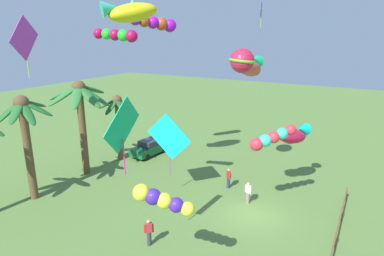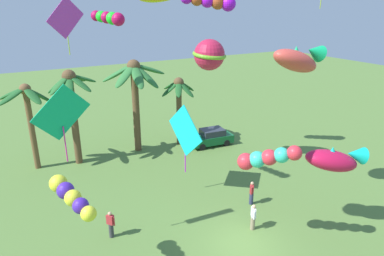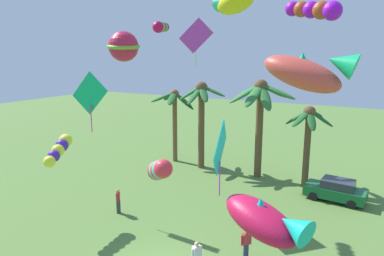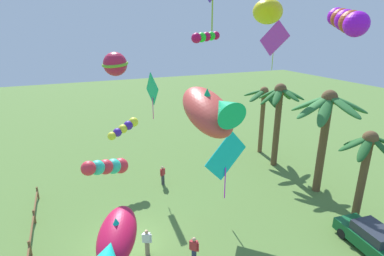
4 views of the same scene
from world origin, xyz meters
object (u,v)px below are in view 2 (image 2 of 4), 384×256
object	(u,v)px
spectator_0	(252,193)
kite_ball_8	(209,55)
palm_tree_0	(71,96)
spectator_1	(111,224)
spectator_2	(253,217)
kite_fish_1	(298,59)
palm_tree_3	(28,105)
kite_diamond_5	(61,114)
kite_tube_3	(210,1)
kite_diamond_7	(66,18)
kite_diamond_6	(185,132)
palm_tree_2	(134,82)
parked_car_0	(211,137)
kite_tube_0	(108,18)
palm_tree_1	(179,96)
kite_tube_4	(266,158)
kite_fish_11	(335,159)
kite_tube_2	(71,196)

from	to	relation	value
spectator_0	kite_ball_8	xyz separation A→B (m)	(-4.91, -2.58, 9.28)
palm_tree_0	spectator_1	distance (m)	11.57
palm_tree_0	spectator_2	world-z (taller)	palm_tree_0
spectator_2	kite_fish_1	size ratio (longest dim) A/B	0.42
palm_tree_3	kite_diamond_5	xyz separation A→B (m)	(0.86, -11.22, 2.32)
kite_tube_3	kite_diamond_7	xyz separation A→B (m)	(-9.41, 3.23, -1.12)
kite_diamond_6	palm_tree_2	bearing A→B (deg)	92.30
palm_tree_3	parked_car_0	distance (m)	15.20
kite_tube_0	spectator_0	bearing A→B (deg)	-28.20
kite_diamond_5	palm_tree_0	bearing A→B (deg)	78.32
spectator_0	kite_tube_0	world-z (taller)	kite_tube_0
parked_car_0	kite_fish_1	world-z (taller)	kite_fish_1
palm_tree_1	kite_fish_1	bearing A→B (deg)	-81.07
palm_tree_3	kite_tube_4	bearing A→B (deg)	-60.42
palm_tree_1	kite_fish_1	xyz separation A→B (m)	(1.84, -11.73, 4.58)
palm_tree_3	kite_tube_0	distance (m)	11.23
kite_fish_1	kite_diamond_5	xyz separation A→B (m)	(-12.95, 1.38, -1.70)
palm_tree_2	spectator_0	xyz separation A→B (m)	(3.29, -11.70, -5.26)
palm_tree_2	parked_car_0	size ratio (longest dim) A/B	1.95
spectator_1	kite_diamond_7	distance (m)	13.99
spectator_2	kite_diamond_6	xyz separation A→B (m)	(-1.39, 5.55, 3.56)
kite_tube_4	kite_ball_8	size ratio (longest dim) A/B	1.22
palm_tree_1	kite_ball_8	bearing A→B (deg)	-111.46
kite_tube_3	kite_fish_11	distance (m)	13.84
kite_tube_2	kite_ball_8	bearing A→B (deg)	-11.47
palm_tree_1	kite_tube_3	distance (m)	8.79
palm_tree_0	kite_tube_0	world-z (taller)	kite_tube_0
palm_tree_2	kite_ball_8	bearing A→B (deg)	-96.48
kite_fish_1	palm_tree_0	bearing A→B (deg)	131.81
parked_car_0	kite_ball_8	bearing A→B (deg)	-122.72
spectator_2	palm_tree_3	bearing A→B (deg)	124.58
palm_tree_0	kite_ball_8	distance (m)	15.27
kite_tube_0	palm_tree_3	bearing A→B (deg)	116.82
spectator_2	kite_diamond_7	world-z (taller)	kite_diamond_7
kite_fish_1	parked_car_0	bearing A→B (deg)	86.99
kite_diamond_6	kite_fish_11	world-z (taller)	kite_diamond_6
palm_tree_0	kite_diamond_7	distance (m)	5.73
kite_fish_11	kite_diamond_5	bearing A→B (deg)	158.12
spectator_1	kite_fish_11	world-z (taller)	kite_fish_11
spectator_2	spectator_1	bearing A→B (deg)	156.28
parked_car_0	spectator_0	xyz separation A→B (m)	(-2.91, -9.59, 0.06)
palm_tree_3	spectator_0	bearing A→B (deg)	-46.80
parked_car_0	kite_diamond_6	xyz separation A→B (m)	(-5.87, -6.18, 3.62)
kite_fish_1	spectator_2	bearing A→B (deg)	-156.65
kite_tube_0	kite_fish_11	size ratio (longest dim) A/B	0.66
palm_tree_2	spectator_2	distance (m)	14.90
spectator_2	kite_diamond_5	size ratio (longest dim) A/B	0.42
kite_tube_3	kite_tube_4	xyz separation A→B (m)	(-3.50, -10.95, -6.98)
palm_tree_2	kite_tube_0	world-z (taller)	kite_tube_0
kite_diamond_5	kite_diamond_7	xyz separation A→B (m)	(2.26, 9.50, 3.76)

